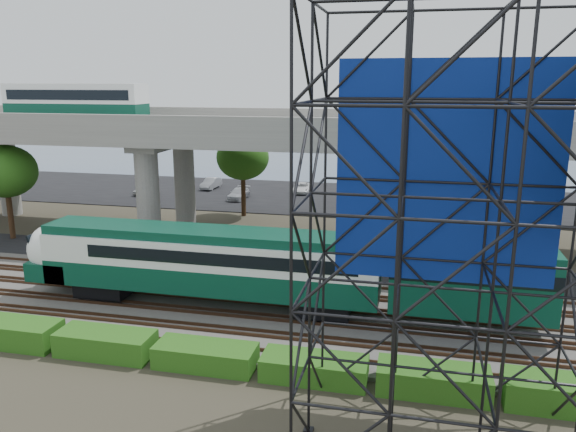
# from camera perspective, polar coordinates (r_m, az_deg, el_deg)

# --- Properties ---
(ground) EXTENTS (140.00, 140.00, 0.00)m
(ground) POSITION_cam_1_polar(r_m,az_deg,el_deg) (30.58, -7.18, -10.92)
(ground) COLOR #474233
(ground) RESTS_ON ground
(ballast_bed) EXTENTS (90.00, 12.00, 0.20)m
(ballast_bed) POSITION_cam_1_polar(r_m,az_deg,el_deg) (32.26, -5.96, -9.34)
(ballast_bed) COLOR slate
(ballast_bed) RESTS_ON ground
(service_road) EXTENTS (90.00, 5.00, 0.08)m
(service_road) POSITION_cam_1_polar(r_m,az_deg,el_deg) (39.89, -2.03, -4.81)
(service_road) COLOR black
(service_road) RESTS_ON ground
(parking_lot) EXTENTS (90.00, 18.00, 0.08)m
(parking_lot) POSITION_cam_1_polar(r_m,az_deg,el_deg) (62.14, 3.54, 1.90)
(parking_lot) COLOR black
(parking_lot) RESTS_ON ground
(harbor_water) EXTENTS (140.00, 40.00, 0.03)m
(harbor_water) POSITION_cam_1_polar(r_m,az_deg,el_deg) (83.60, 6.02, 4.86)
(harbor_water) COLOR #455772
(harbor_water) RESTS_ON ground
(rail_tracks) EXTENTS (90.00, 9.52, 0.16)m
(rail_tracks) POSITION_cam_1_polar(r_m,az_deg,el_deg) (32.19, -5.97, -9.05)
(rail_tracks) COLOR #472D1E
(rail_tracks) RESTS_ON ballast_bed
(commuter_train) EXTENTS (29.30, 3.06, 4.30)m
(commuter_train) POSITION_cam_1_polar(r_m,az_deg,el_deg) (31.00, -4.42, -4.78)
(commuter_train) COLOR black
(commuter_train) RESTS_ON rail_tracks
(overpass) EXTENTS (80.00, 12.00, 12.40)m
(overpass) POSITION_cam_1_polar(r_m,az_deg,el_deg) (43.72, -1.92, 7.80)
(overpass) COLOR #9E9B93
(overpass) RESTS_ON ground
(scaffold_tower) EXTENTS (9.36, 6.36, 15.00)m
(scaffold_tower) POSITION_cam_1_polar(r_m,az_deg,el_deg) (18.84, 15.93, -2.86)
(scaffold_tower) COLOR black
(scaffold_tower) RESTS_ON ground
(hedge_strip) EXTENTS (34.60, 1.80, 1.20)m
(hedge_strip) POSITION_cam_1_polar(r_m,az_deg,el_deg) (26.40, -8.36, -13.78)
(hedge_strip) COLOR #245313
(hedge_strip) RESTS_ON ground
(trees) EXTENTS (40.94, 16.94, 7.69)m
(trees) POSITION_cam_1_polar(r_m,az_deg,el_deg) (45.19, -5.98, 4.54)
(trees) COLOR #382314
(trees) RESTS_ON ground
(suv) EXTENTS (6.04, 3.81, 1.55)m
(suv) POSITION_cam_1_polar(r_m,az_deg,el_deg) (40.32, -4.85, -3.42)
(suv) COLOR black
(suv) RESTS_ON service_road
(parked_cars) EXTENTS (38.15, 9.81, 1.32)m
(parked_cars) POSITION_cam_1_polar(r_m,az_deg,el_deg) (61.31, 4.83, 2.34)
(parked_cars) COLOR silver
(parked_cars) RESTS_ON parking_lot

